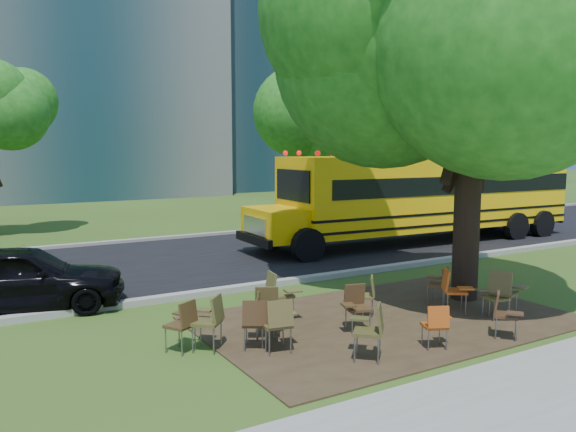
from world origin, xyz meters
TOP-DOWN VIEW (x-y plane):
  - ground at (0.00, 0.00)m, footprint 160.00×160.00m
  - dirt_patch at (1.00, -0.50)m, footprint 7.00×4.50m
  - asphalt_road at (0.00, 7.00)m, footprint 80.00×8.00m
  - kerb_near at (0.00, 3.00)m, footprint 80.00×0.25m
  - kerb_far at (0.00, 11.10)m, footprint 80.00×0.25m
  - building_right at (24.00, 38.00)m, footprint 30.00×16.00m
  - bg_tree_3 at (8.00, 14.00)m, footprint 5.60×5.60m
  - bg_tree_4 at (16.00, 13.00)m, footprint 5.00×5.00m
  - main_tree at (3.49, -0.19)m, footprint 7.20×7.20m
  - school_bus at (8.45, 6.01)m, footprint 12.61×3.34m
  - chair_0 at (-1.66, -1.01)m, footprint 0.68×0.54m
  - chair_1 at (-1.90, -0.71)m, footprint 0.74×0.58m
  - chair_2 at (-0.57, -2.00)m, footprint 0.62×0.79m
  - chair_3 at (0.09, -0.72)m, footprint 0.66×0.51m
  - chair_4 at (0.66, -2.17)m, footprint 0.63×0.50m
  - chair_5 at (2.05, -2.37)m, footprint 0.55×0.70m
  - chair_6 at (2.92, -1.52)m, footprint 0.49×0.62m
  - chair_7 at (3.05, -1.57)m, footprint 0.73×0.66m
  - chair_8 at (-2.54, -0.27)m, footprint 0.63×0.79m
  - chair_9 at (-1.48, -0.20)m, footprint 0.74×0.58m
  - chair_10 at (-0.79, 0.56)m, footprint 0.56×0.69m
  - chair_11 at (0.83, -0.12)m, footprint 0.56×0.71m
  - chair_12 at (2.42, -0.85)m, footprint 0.61×0.77m
  - chair_13 at (2.70, -0.24)m, footprint 0.56×0.67m
  - chair_14 at (-1.37, -0.08)m, footprint 0.54×0.67m
  - chair_15 at (-2.95, -0.12)m, footprint 0.57×0.71m
  - black_car at (-4.99, 3.80)m, footprint 4.35×2.64m

SIDE VIEW (x-z plane):
  - ground at x=0.00m, z-range 0.00..0.00m
  - dirt_patch at x=1.00m, z-range 0.00..0.03m
  - asphalt_road at x=0.00m, z-range 0.00..0.04m
  - kerb_near at x=0.00m, z-range 0.00..0.14m
  - kerb_far at x=0.00m, z-range 0.00..0.14m
  - chair_4 at x=0.66m, z-range 0.09..0.87m
  - chair_14 at x=-1.37m, z-range 0.10..0.91m
  - chair_5 at x=2.05m, z-range 0.10..0.92m
  - chair_11 at x=0.83m, z-range 0.10..0.92m
  - chair_13 at x=2.70m, z-range 0.10..0.93m
  - chair_6 at x=2.92m, z-range 0.10..0.94m
  - chair_3 at x=0.09m, z-range 0.10..0.95m
  - chair_15 at x=-2.95m, z-range 0.10..0.96m
  - chair_1 at x=-1.90m, z-range 0.10..0.98m
  - chair_9 at x=-1.48m, z-range 0.10..0.99m
  - chair_12 at x=2.42m, z-range 0.11..1.01m
  - chair_2 at x=-0.57m, z-range 0.11..1.03m
  - chair_8 at x=-2.54m, z-range 0.11..1.03m
  - chair_0 at x=-1.66m, z-range 0.11..1.03m
  - chair_10 at x=-0.79m, z-range 0.11..1.06m
  - chair_7 at x=3.05m, z-range 0.11..1.09m
  - black_car at x=-4.99m, z-range 0.00..1.38m
  - school_bus at x=8.45m, z-range 0.24..3.29m
  - bg_tree_4 at x=16.00m, z-range 0.92..7.77m
  - bg_tree_3 at x=8.00m, z-range 1.11..8.95m
  - main_tree at x=3.49m, z-range 1.06..10.39m
  - building_right at x=24.00m, z-range 0.00..25.00m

